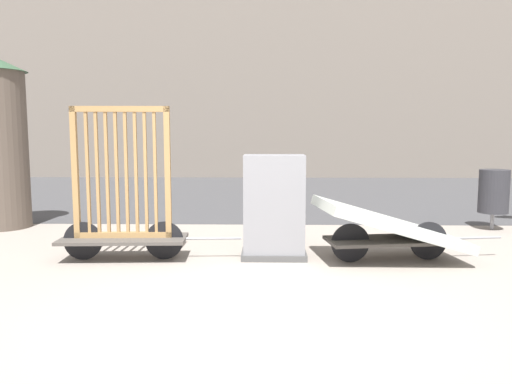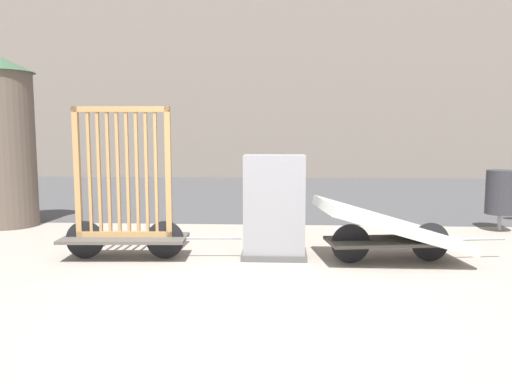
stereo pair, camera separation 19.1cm
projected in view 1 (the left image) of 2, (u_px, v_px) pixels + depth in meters
The scene contains 6 objects.
ground_plane at pixel (252, 310), 4.49m from camera, with size 60.00×60.00×0.00m, color gray.
road_strip at pixel (262, 193), 13.47m from camera, with size 56.00×9.56×0.01m.
bike_cart_with_bedframe at pixel (123, 208), 6.23m from camera, with size 2.28×0.70×1.92m.
bike_cart_with_mattress at pixel (391, 227), 6.18m from camera, with size 2.42×1.33×0.78m.
utility_cabinet at pixel (274, 210), 6.34m from camera, with size 0.82×0.54×1.32m.
trash_bin at pixel (494, 191), 8.22m from camera, with size 0.48×0.48×1.00m.
Camera 1 is at (0.14, -4.34, 1.57)m, focal length 35.00 mm.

